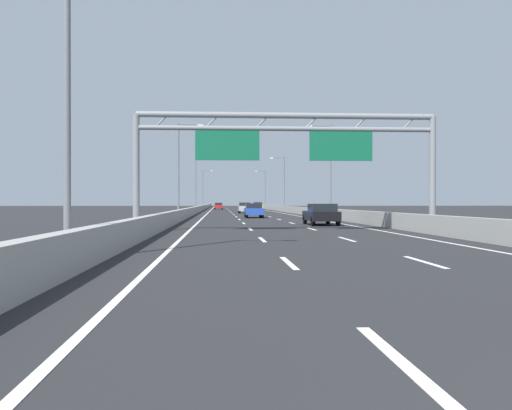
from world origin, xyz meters
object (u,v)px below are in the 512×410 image
streetlamp_right_far (283,180)px  black_car (321,214)px  streetlamp_left_distant (204,187)px  streetlamp_left_far (197,180)px  streetlamp_left_mid (181,164)px  red_car (219,206)px  silver_car (245,208)px  streetlamp_right_mid (328,165)px  streetlamp_right_distant (264,187)px  blue_car (254,210)px  streetlamp_left_near (76,61)px  sign_gantry (286,142)px  yellow_car (258,206)px

streetlamp_right_far → black_car: size_ratio=2.06×
streetlamp_left_distant → streetlamp_left_far: bearing=-90.0°
streetlamp_left_mid → red_car: streetlamp_left_mid is taller
silver_car → streetlamp_right_mid: bearing=-71.8°
streetlamp_right_distant → silver_car: (-7.49, -59.18, -4.63)m
streetlamp_right_mid → red_car: streetlamp_right_mid is taller
streetlamp_left_distant → silver_car: (7.44, -59.18, -4.63)m
streetlamp_right_far → blue_car: streetlamp_right_far is taller
red_car → silver_car: (3.76, -41.75, 0.03)m
streetlamp_left_near → streetlamp_left_distant: bearing=90.0°
sign_gantry → streetlamp_left_far: streetlamp_left_far is taller
yellow_car → streetlamp_left_near: bearing=-97.0°
sign_gantry → yellow_car: sign_gantry is taller
streetlamp_left_far → streetlamp_right_far: (14.93, 0.00, 0.00)m
yellow_car → silver_car: 28.01m
streetlamp_right_distant → red_car: 21.26m
streetlamp_right_mid → yellow_car: 50.85m
sign_gantry → streetlamp_left_near: (-7.44, -14.27, 0.58)m
streetlamp_right_far → black_car: bearing=-93.9°
red_car → yellow_car: size_ratio=0.99×
streetlamp_left_mid → black_car: bearing=-59.3°
streetlamp_left_near → streetlamp_right_far: 83.26m
blue_car → yellow_car: bearing=85.7°
streetlamp_left_near → black_car: (10.86, 22.70, -4.64)m
streetlamp_left_mid → streetlamp_right_mid: same height
streetlamp_left_near → streetlamp_left_far: bearing=90.0°
streetlamp_right_mid → streetlamp_right_distant: 81.92m
sign_gantry → blue_car: bearing=90.2°
streetlamp_left_distant → black_car: size_ratio=2.06×
streetlamp_right_mid → blue_car: (-7.60, -0.14, -4.65)m
streetlamp_left_far → silver_car: (7.44, -18.22, -4.63)m
streetlamp_right_mid → blue_car: 8.92m
streetlamp_left_far → silver_car: 20.22m
streetlamp_right_distant → blue_car: 82.54m
silver_car → black_car: bearing=-85.2°
streetlamp_left_distant → red_car: streetlamp_left_distant is taller
streetlamp_right_mid → red_car: (-11.25, 64.49, -4.66)m
streetlamp_left_mid → streetlamp_right_far: bearing=70.0°
streetlamp_left_distant → streetlamp_right_distant: 14.93m
streetlamp_left_far → streetlamp_right_mid: bearing=-70.0°
yellow_car → streetlamp_right_mid: bearing=-85.7°
streetlamp_right_distant → silver_car: size_ratio=2.16×
streetlamp_left_near → streetlamp_left_distant: (0.00, 122.87, 0.00)m
streetlamp_left_mid → red_car: (3.68, 64.49, -4.66)m
streetlamp_left_far → yellow_car: 15.40m
streetlamp_right_mid → silver_car: size_ratio=2.16×
sign_gantry → red_car: 91.35m
streetlamp_left_near → streetlamp_left_far: (0.00, 81.92, 0.00)m
streetlamp_right_distant → red_car: size_ratio=2.06×
streetlamp_left_distant → red_car: size_ratio=2.06×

